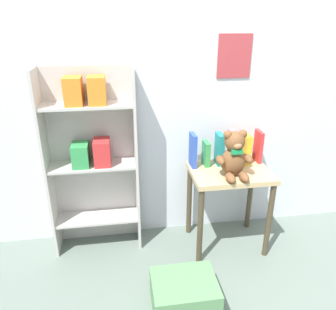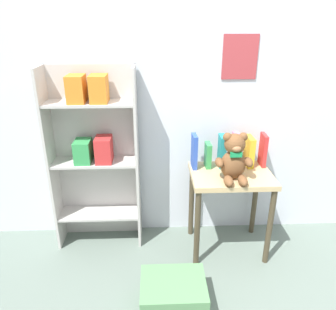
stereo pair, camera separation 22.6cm
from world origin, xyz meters
TOP-DOWN VIEW (x-y plane):
  - wall_back at (0.00, 1.34)m, footprint 4.80×0.07m
  - bookshelf_side at (-0.88, 1.21)m, footprint 0.63×0.23m
  - display_table at (0.08, 1.04)m, footprint 0.56×0.42m
  - teddy_bear at (0.07, 0.95)m, footprint 0.25×0.23m
  - book_standing_blue at (-0.17, 1.15)m, footprint 0.04×0.12m
  - book_standing_green at (-0.07, 1.16)m, footprint 0.04×0.11m
  - book_standing_teal at (0.03, 1.16)m, footprint 0.04×0.12m
  - book_standing_pink at (0.14, 1.17)m, footprint 0.05×0.11m
  - book_standing_yellow at (0.24, 1.17)m, footprint 0.04×0.15m
  - book_standing_red at (0.34, 1.17)m, footprint 0.03×0.13m
  - storage_bin at (-0.35, 0.47)m, footprint 0.39×0.31m

SIDE VIEW (x-z plane):
  - storage_bin at x=-0.35m, z-range 0.00..0.20m
  - display_table at x=0.08m, z-range 0.20..0.83m
  - book_standing_green at x=-0.07m, z-range 0.63..0.81m
  - book_standing_yellow at x=0.24m, z-range 0.63..0.85m
  - book_standing_teal at x=0.03m, z-range 0.63..0.86m
  - book_standing_red at x=0.34m, z-range 0.63..0.87m
  - book_standing_blue at x=-0.17m, z-range 0.63..0.88m
  - book_standing_pink at x=0.14m, z-range 0.63..0.88m
  - bookshelf_side at x=-0.88m, z-range 0.09..1.43m
  - teddy_bear at x=0.07m, z-range 0.61..0.94m
  - wall_back at x=0.00m, z-range 0.00..2.50m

